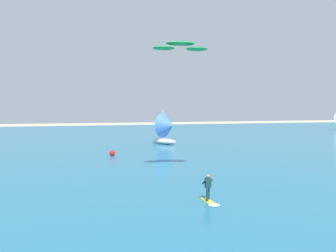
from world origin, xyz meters
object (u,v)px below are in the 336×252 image
kitesurfer (209,192)px  sailboat_outermost (167,128)px  marker_buoy (112,153)px  kite (180,47)px

kitesurfer → sailboat_outermost: sailboat_outermost is taller
marker_buoy → kite: bearing=-70.1°
kitesurfer → sailboat_outermost: bearing=81.4°
sailboat_outermost → kitesurfer: bearing=-98.6°
kitesurfer → marker_buoy: size_ratio=2.91×
kite → marker_buoy: kite is taller
kite → sailboat_outermost: kite is taller
kite → marker_buoy: (-4.63, 12.81, -10.28)m
kite → sailboat_outermost: bearing=79.3°
sailboat_outermost → marker_buoy: sailboat_outermost is taller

